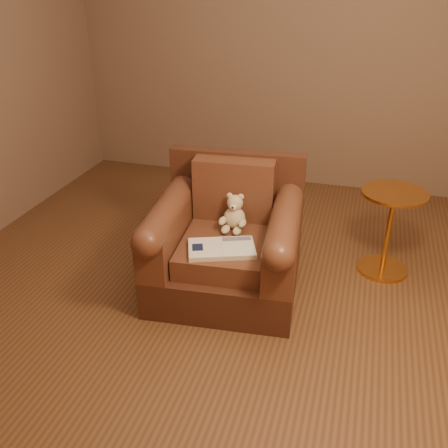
# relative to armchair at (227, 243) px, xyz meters

# --- Properties ---
(floor) EXTENTS (4.00, 4.00, 0.00)m
(floor) POSITION_rel_armchair_xyz_m (-0.01, -0.03, -0.32)
(floor) COLOR brown
(floor) RESTS_ON ground
(room) EXTENTS (4.02, 4.02, 2.71)m
(room) POSITION_rel_armchair_xyz_m (-0.01, -0.03, 1.39)
(room) COLOR #7D604D
(room) RESTS_ON ground
(armchair) EXTENTS (1.00, 0.96, 0.83)m
(armchair) POSITION_rel_armchair_xyz_m (0.00, 0.00, 0.00)
(armchair) COLOR #442216
(armchair) RESTS_ON floor
(teddy_bear) EXTENTS (0.18, 0.20, 0.25)m
(teddy_bear) POSITION_rel_armchair_xyz_m (0.02, 0.08, 0.17)
(teddy_bear) COLOR beige
(teddy_bear) RESTS_ON armchair
(guidebook) EXTENTS (0.46, 0.37, 0.03)m
(guidebook) POSITION_rel_armchair_xyz_m (0.03, -0.22, 0.09)
(guidebook) COLOR beige
(guidebook) RESTS_ON armchair
(side_table) EXTENTS (0.44, 0.44, 0.61)m
(side_table) POSITION_rel_armchair_xyz_m (1.01, 0.48, 0.01)
(side_table) COLOR gold
(side_table) RESTS_ON floor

